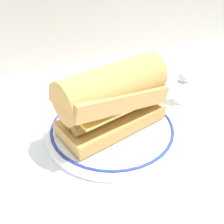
{
  "coord_description": "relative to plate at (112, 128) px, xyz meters",
  "views": [
    {
      "loc": [
        -0.12,
        -0.37,
        0.32
      ],
      "look_at": [
        0.03,
        -0.01,
        0.04
      ],
      "focal_mm": 42.03,
      "sensor_mm": 36.0,
      "label": 1
    }
  ],
  "objects": [
    {
      "name": "sausage_sandwich",
      "position": [
        0.0,
        0.0,
        0.07
      ],
      "size": [
        0.21,
        0.13,
        0.12
      ],
      "rotation": [
        0.0,
        0.0,
        0.25
      ],
      "color": "tan",
      "rests_on": "plate"
    },
    {
      "name": "ground_plane",
      "position": [
        -0.03,
        0.01,
        -0.01
      ],
      "size": [
        1.5,
        1.5,
        0.0
      ],
      "primitive_type": "plane",
      "color": "silver"
    },
    {
      "name": "plate",
      "position": [
        0.0,
        0.0,
        0.0
      ],
      "size": [
        0.25,
        0.25,
        0.01
      ],
      "color": "white",
      "rests_on": "ground_plane"
    },
    {
      "name": "salt_shaker",
      "position": [
        0.18,
        0.04,
        0.03
      ],
      "size": [
        0.03,
        0.03,
        0.07
      ],
      "color": "white",
      "rests_on": "ground_plane"
    }
  ]
}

